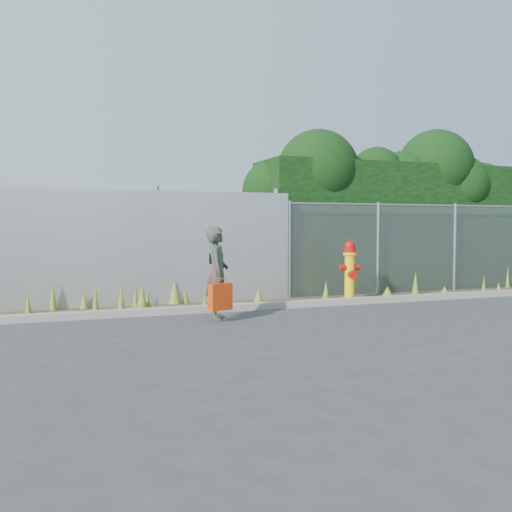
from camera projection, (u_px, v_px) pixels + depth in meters
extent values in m
plane|color=#343537|center=(306.00, 325.00, 8.77)|extent=(80.00, 80.00, 0.00)
cube|color=gray|center=(264.00, 306.00, 10.45)|extent=(16.00, 0.22, 0.12)
cube|color=#3E3323|center=(252.00, 305.00, 11.01)|extent=(16.00, 1.20, 0.01)
cone|color=#597222|center=(136.00, 297.00, 10.53)|extent=(0.12, 0.12, 0.44)
cone|color=#597222|center=(415.00, 284.00, 12.58)|extent=(0.16, 0.16, 0.50)
cone|color=#597222|center=(499.00, 289.00, 12.62)|extent=(0.14, 0.14, 0.27)
cone|color=#597222|center=(96.00, 299.00, 9.69)|extent=(0.12, 0.12, 0.55)
cone|color=#597222|center=(213.00, 289.00, 11.34)|extent=(0.13, 0.13, 0.52)
cone|color=#597222|center=(175.00, 293.00, 11.01)|extent=(0.24, 0.24, 0.47)
cone|color=#597222|center=(148.00, 301.00, 10.16)|extent=(0.14, 0.14, 0.39)
cone|color=#597222|center=(444.00, 292.00, 12.23)|extent=(0.23, 0.23, 0.23)
cone|color=#597222|center=(121.00, 298.00, 9.93)|extent=(0.14, 0.14, 0.52)
cone|color=#597222|center=(326.00, 292.00, 11.42)|extent=(0.15, 0.15, 0.42)
cone|color=#597222|center=(508.00, 277.00, 13.97)|extent=(0.10, 0.10, 0.54)
cone|color=#597222|center=(28.00, 303.00, 9.84)|extent=(0.10, 0.10, 0.40)
cone|color=#597222|center=(185.00, 291.00, 11.15)|extent=(0.17, 0.17, 0.51)
cone|color=#597222|center=(213.00, 290.00, 11.29)|extent=(0.15, 0.15, 0.50)
cone|color=#597222|center=(205.00, 300.00, 10.76)|extent=(0.10, 0.10, 0.23)
cone|color=#597222|center=(142.00, 299.00, 9.96)|extent=(0.23, 0.23, 0.48)
cone|color=#597222|center=(484.00, 285.00, 12.75)|extent=(0.10, 0.10, 0.42)
cone|color=#597222|center=(84.00, 302.00, 10.37)|extent=(0.17, 0.17, 0.29)
cone|color=#597222|center=(259.00, 296.00, 10.95)|extent=(0.21, 0.21, 0.34)
cone|color=#597222|center=(53.00, 296.00, 10.15)|extent=(0.13, 0.13, 0.55)
cone|color=#597222|center=(387.00, 292.00, 12.36)|extent=(0.23, 0.23, 0.20)
cube|color=#A7A8AE|center=(74.00, 249.00, 10.37)|extent=(8.50, 0.08, 2.20)
cylinder|color=gray|center=(157.00, 245.00, 11.02)|extent=(0.10, 0.10, 2.30)
cylinder|color=gray|center=(276.00, 244.00, 11.91)|extent=(0.10, 0.10, 2.30)
cube|color=gray|center=(417.00, 249.00, 13.02)|extent=(6.50, 0.03, 2.00)
cylinder|color=gray|center=(418.00, 205.00, 12.97)|extent=(6.50, 0.04, 0.04)
cylinder|color=gray|center=(289.00, 250.00, 11.89)|extent=(0.07, 0.07, 2.05)
cylinder|color=gray|center=(378.00, 248.00, 12.65)|extent=(0.07, 0.07, 2.05)
cylinder|color=gray|center=(455.00, 247.00, 13.39)|extent=(0.07, 0.07, 2.05)
cube|color=black|center=(403.00, 227.00, 14.03)|extent=(7.30, 1.60, 3.00)
sphere|color=black|center=(276.00, 192.00, 13.11)|extent=(1.54, 1.54, 1.54)
sphere|color=black|center=(318.00, 170.00, 13.10)|extent=(1.88, 1.88, 1.88)
sphere|color=black|center=(339.00, 184.00, 13.41)|extent=(1.54, 1.54, 1.54)
sphere|color=black|center=(376.00, 174.00, 13.83)|extent=(1.29, 1.29, 1.29)
sphere|color=black|center=(403.00, 183.00, 14.10)|extent=(1.58, 1.58, 1.58)
sphere|color=black|center=(435.00, 167.00, 14.26)|extent=(1.87, 1.87, 1.87)
sphere|color=black|center=(458.00, 186.00, 14.36)|extent=(1.58, 1.58, 1.58)
sphere|color=black|center=(480.00, 191.00, 15.11)|extent=(1.49, 1.49, 1.49)
cylinder|color=yellow|center=(349.00, 299.00, 11.59)|extent=(0.31, 0.31, 0.07)
cylinder|color=yellow|center=(350.00, 278.00, 11.57)|extent=(0.20, 0.20, 0.94)
cylinder|color=yellow|center=(350.00, 254.00, 11.54)|extent=(0.26, 0.26, 0.06)
cylinder|color=#B20F0A|center=(350.00, 250.00, 11.54)|extent=(0.23, 0.23, 0.11)
sphere|color=#B20F0A|center=(350.00, 246.00, 11.54)|extent=(0.21, 0.21, 0.21)
cylinder|color=#B20F0A|center=(350.00, 241.00, 11.53)|extent=(0.06, 0.06, 0.06)
cylinder|color=#B20F0A|center=(343.00, 268.00, 11.50)|extent=(0.11, 0.12, 0.12)
cylinder|color=#B20F0A|center=(356.00, 267.00, 11.61)|extent=(0.11, 0.12, 0.12)
cylinder|color=#B20F0A|center=(353.00, 274.00, 11.42)|extent=(0.17, 0.13, 0.17)
imported|color=#0F5F4C|center=(217.00, 273.00, 9.26)|extent=(0.51, 0.64, 1.51)
cube|color=#A12309|center=(220.00, 297.00, 8.99)|extent=(0.38, 0.14, 0.42)
cylinder|color=#A12309|center=(220.00, 279.00, 8.98)|extent=(0.18, 0.02, 0.02)
cube|color=black|center=(216.00, 259.00, 9.39)|extent=(0.22, 0.09, 0.17)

